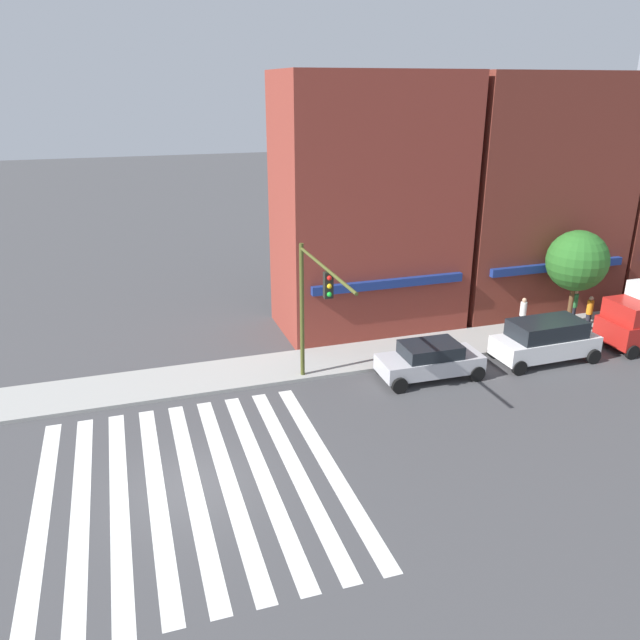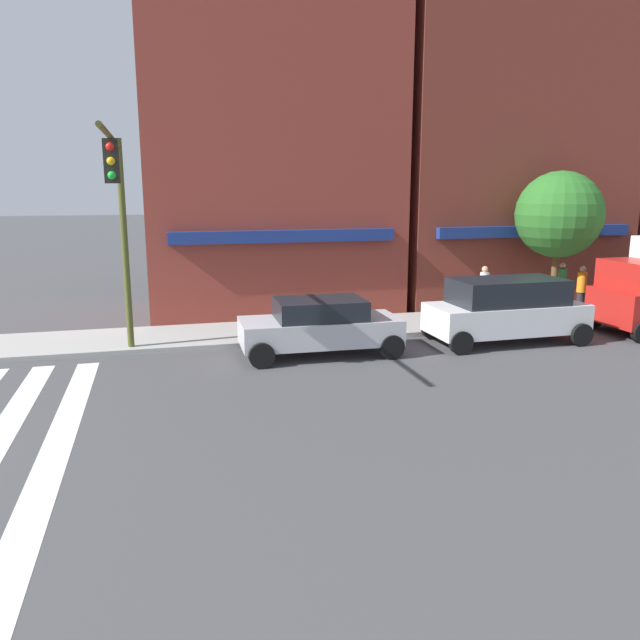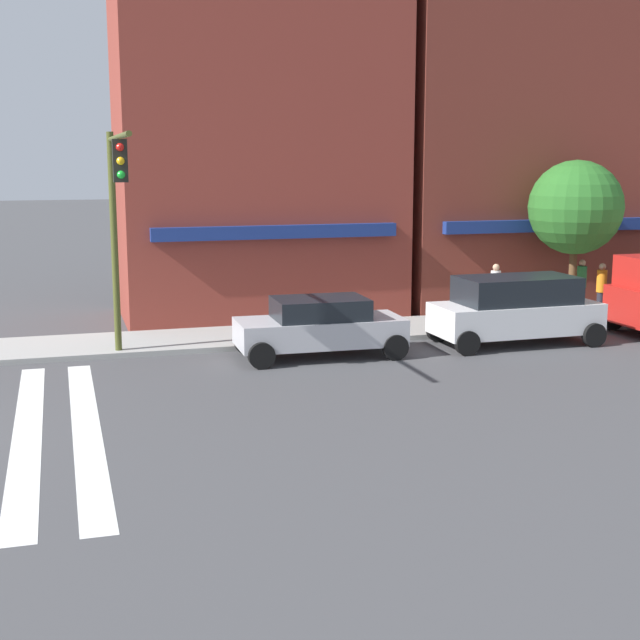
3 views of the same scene
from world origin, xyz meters
TOP-DOWN VIEW (x-y plane):
  - storefront_row at (18.65, 11.50)m, footprint 26.73×5.30m
  - traffic_signal at (5.48, 4.85)m, footprint 0.32×6.16m
  - sedan_silver at (10.60, 4.70)m, footprint 4.44×2.02m
  - suv_white at (16.37, 4.70)m, footprint 4.73×2.12m
  - pedestrian_orange_vest at (20.63, 6.94)m, footprint 0.32×0.32m
  - pedestrian_white_shirt at (17.32, 7.77)m, footprint 0.32×0.32m
  - pedestrian_green_top at (20.61, 8.05)m, footprint 0.32×0.32m
  - street_tree at (19.91, 7.50)m, footprint 2.99×2.99m

SIDE VIEW (x-z plane):
  - sedan_silver at x=10.60m, z-range 0.05..1.64m
  - suv_white at x=16.37m, z-range 0.06..2.00m
  - pedestrian_orange_vest at x=20.63m, z-range 0.19..1.96m
  - pedestrian_white_shirt at x=17.32m, z-range 0.19..1.96m
  - pedestrian_green_top at x=20.61m, z-range 0.19..1.96m
  - street_tree at x=19.91m, z-range 1.15..6.16m
  - traffic_signal at x=5.48m, z-range 1.19..7.07m
  - storefront_row at x=18.65m, z-range -0.36..12.04m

